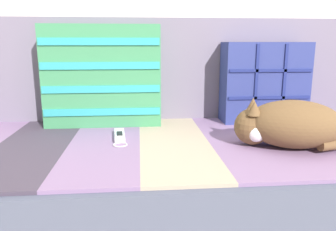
% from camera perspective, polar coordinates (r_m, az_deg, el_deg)
% --- Properties ---
extents(couch, '(2.04, 0.89, 0.40)m').
position_cam_1_polar(couch, '(1.28, 6.26, -12.44)').
color(couch, gray).
rests_on(couch, ground_plane).
extents(sofa_backrest, '(2.00, 0.14, 0.44)m').
position_cam_1_polar(sofa_backrest, '(1.54, 3.88, 8.18)').
color(sofa_backrest, slate).
rests_on(sofa_backrest, couch).
extents(throw_pillow_quilted, '(0.36, 0.14, 0.34)m').
position_cam_1_polar(throw_pillow_quilted, '(1.48, 16.40, 5.55)').
color(throw_pillow_quilted, navy).
rests_on(throw_pillow_quilted, couch).
extents(throw_pillow_striped, '(0.47, 0.14, 0.41)m').
position_cam_1_polar(throw_pillow_striped, '(1.38, -11.29, 6.78)').
color(throw_pillow_striped, '#3D8956').
rests_on(throw_pillow_striped, couch).
extents(sleeping_cat, '(0.37, 0.28, 0.16)m').
position_cam_1_polar(sleeping_cat, '(1.14, 19.92, -1.53)').
color(sleeping_cat, brown).
rests_on(sleeping_cat, couch).
extents(game_remote_near, '(0.06, 0.19, 0.02)m').
position_cam_1_polar(game_remote_near, '(1.19, -8.42, -3.57)').
color(game_remote_near, white).
rests_on(game_remote_near, couch).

